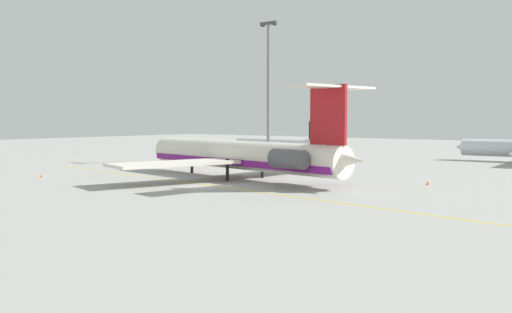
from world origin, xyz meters
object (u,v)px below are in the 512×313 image
object	(u,v)px
main_jetliner	(245,155)
airliner_far_left	(276,144)
ground_crew_near_nose	(237,158)
safety_cone_wingtip	(41,176)
safety_cone_tail	(428,183)
light_mast	(269,87)
safety_cone_nose	(234,163)
ground_crew_near_tail	(214,159)

from	to	relation	value
main_jetliner	airliner_far_left	xyz separation A→B (m)	(-31.32, 50.58, -1.16)
ground_crew_near_nose	safety_cone_wingtip	xyz separation A→B (m)	(-5.50, -39.97, -0.79)
safety_cone_tail	safety_cone_wingtip	bearing A→B (deg)	-151.88
airliner_far_left	safety_cone_wingtip	bearing A→B (deg)	97.27
safety_cone_tail	light_mast	bearing A→B (deg)	155.82
light_mast	safety_cone_nose	bearing A→B (deg)	-109.49
airliner_far_left	ground_crew_near_tail	xyz separation A→B (m)	(9.50, -33.34, -1.42)
ground_crew_near_tail	safety_cone_nose	bearing A→B (deg)	-96.25
safety_cone_nose	safety_cone_tail	world-z (taller)	same
safety_cone_wingtip	light_mast	distance (m)	48.70
safety_cone_wingtip	safety_cone_tail	xyz separation A→B (m)	(50.39, 26.92, 0.00)
airliner_far_left	ground_crew_near_nose	distance (m)	29.71
ground_crew_near_tail	light_mast	xyz separation A→B (m)	(5.03, 10.87, 14.45)
main_jetliner	light_mast	xyz separation A→B (m)	(-16.79, 28.11, 11.87)
ground_crew_near_nose	safety_cone_nose	bearing A→B (deg)	-1.60
airliner_far_left	light_mast	distance (m)	29.76
main_jetliner	safety_cone_wingtip	size ratio (longest dim) A/B	82.57
safety_cone_tail	light_mast	distance (m)	47.30
safety_cone_nose	safety_cone_tail	bearing A→B (deg)	-13.68
safety_cone_wingtip	airliner_far_left	bearing A→B (deg)	94.22
main_jetliner	ground_crew_near_nose	distance (m)	31.00
ground_crew_near_nose	safety_cone_tail	bearing A→B (deg)	44.20
ground_crew_near_nose	safety_cone_tail	size ratio (longest dim) A/B	3.06
ground_crew_near_nose	main_jetliner	bearing A→B (deg)	12.80
ground_crew_near_tail	safety_cone_wingtip	world-z (taller)	ground_crew_near_tail
airliner_far_left	ground_crew_near_nose	size ratio (longest dim) A/B	16.63
airliner_far_left	ground_crew_near_tail	distance (m)	34.69
safety_cone_tail	ground_crew_near_nose	bearing A→B (deg)	163.79
ground_crew_near_tail	airliner_far_left	bearing A→B (deg)	-44.17
ground_crew_near_tail	safety_cone_wingtip	bearing A→B (deg)	112.48
safety_cone_tail	safety_cone_nose	bearing A→B (deg)	166.32
ground_crew_near_nose	light_mast	size ratio (longest dim) A/B	0.06
safety_cone_nose	safety_cone_wingtip	bearing A→B (deg)	-100.27
ground_crew_near_nose	safety_cone_nose	xyz separation A→B (m)	(1.30, -2.44, -0.79)
main_jetliner	ground_crew_near_tail	size ratio (longest dim) A/B	27.55
ground_crew_near_tail	light_mast	bearing A→B (deg)	-84.90
ground_crew_near_nose	airliner_far_left	bearing A→B (deg)	171.12
main_jetliner	safety_cone_nose	size ratio (longest dim) A/B	82.57
main_jetliner	light_mast	world-z (taller)	light_mast
safety_cone_tail	light_mast	xyz separation A→B (m)	(-40.85, 18.34, 15.21)
airliner_far_left	safety_cone_tail	world-z (taller)	airliner_far_left
safety_cone_wingtip	light_mast	world-z (taller)	light_mast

